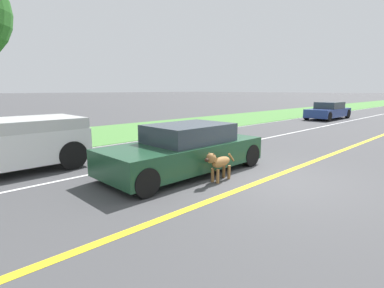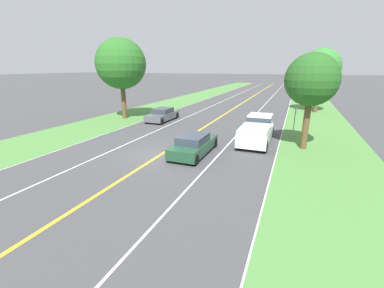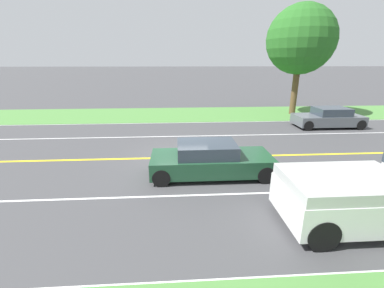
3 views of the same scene
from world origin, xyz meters
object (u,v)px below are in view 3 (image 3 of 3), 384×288
Objects in this scene: ego_car at (210,160)px; oncoming_car at (328,118)px; dog at (206,153)px; roadside_tree_left_near at (301,40)px.

oncoming_car is at bearing 128.48° from ego_car.
dog is at bearing -179.78° from ego_car.
roadside_tree_left_near is (-10.31, 8.41, 5.28)m from dog.
oncoming_car is (-5.85, 8.86, 0.14)m from dog.
ego_car is 3.75× the size of dog.
roadside_tree_left_near is at bearing 5.75° from oncoming_car.
oncoming_car is 6.82m from roadside_tree_left_near.
roadside_tree_left_near reaches higher than ego_car.
oncoming_car is 0.52× the size of roadside_tree_left_near.
dog is at bearing 123.46° from oncoming_car.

